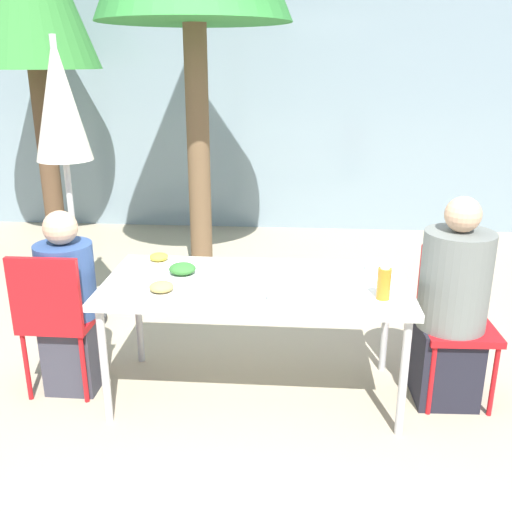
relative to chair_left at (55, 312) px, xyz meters
name	(u,v)px	position (x,y,z in m)	size (l,w,h in m)	color
ground_plane	(256,393)	(1.15, 0.07, -0.53)	(24.00, 24.00, 0.00)	tan
building_facade	(281,98)	(1.15, 3.80, 0.97)	(10.00, 0.20, 3.00)	gray
dining_table	(256,290)	(1.15, 0.07, 0.14)	(1.70, 0.79, 0.72)	white
chair_left	(55,312)	(0.00, 0.00, 0.00)	(0.40, 0.40, 0.89)	red
person_left	(69,308)	(0.05, 0.08, -0.01)	(0.33, 0.33, 1.10)	#383842
chair_right	(456,311)	(2.30, 0.19, 0.00)	(0.41, 0.41, 0.89)	red
person_right	(452,310)	(2.25, 0.11, 0.04)	(0.38, 0.38, 1.22)	black
closed_umbrella	(61,114)	(-0.25, 0.96, 1.02)	(0.38, 0.38, 2.06)	#333333
plate_0	(159,259)	(0.53, 0.34, 0.22)	(0.21, 0.21, 0.06)	white
plate_1	(162,289)	(0.67, -0.15, 0.22)	(0.23, 0.23, 0.07)	white
plate_2	(183,271)	(0.72, 0.13, 0.22)	(0.28, 0.28, 0.08)	white
bottle	(384,283)	(1.82, -0.12, 0.28)	(0.07, 0.07, 0.19)	#B7751E
drinking_cup	(275,295)	(1.27, -0.22, 0.24)	(0.08, 0.08, 0.09)	silver
salad_bowl	(380,267)	(1.86, 0.29, 0.22)	(0.17, 0.17, 0.05)	white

